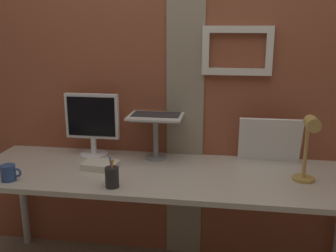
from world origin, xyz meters
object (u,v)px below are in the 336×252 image
(laptop, at_px, (158,105))
(coffee_mug, at_px, (9,173))
(pen_cup, at_px, (112,177))
(monitor, at_px, (92,120))
(whiteboard_panel, at_px, (270,140))
(desk_lamp, at_px, (309,142))

(laptop, relative_size, coffee_mug, 2.86)
(pen_cup, xyz_separation_m, coffee_mug, (-0.58, 0.00, -0.01))
(monitor, bearing_deg, whiteboard_panel, 2.04)
(whiteboard_panel, relative_size, coffee_mug, 3.19)
(whiteboard_panel, bearing_deg, desk_lamp, -63.34)
(monitor, distance_m, desk_lamp, 1.30)
(desk_lamp, relative_size, pen_cup, 2.26)
(laptop, distance_m, desk_lamp, 0.94)
(coffee_mug, bearing_deg, desk_lamp, 7.04)
(whiteboard_panel, xyz_separation_m, coffee_mug, (-1.43, -0.52, -0.10))
(laptop, bearing_deg, pen_cup, -104.68)
(laptop, bearing_deg, whiteboard_panel, -2.64)
(monitor, height_order, coffee_mug, monitor)
(whiteboard_panel, height_order, coffee_mug, whiteboard_panel)
(monitor, relative_size, coffee_mug, 3.45)
(laptop, xyz_separation_m, pen_cup, (-0.14, -0.55, -0.28))
(whiteboard_panel, bearing_deg, laptop, 177.36)
(laptop, xyz_separation_m, coffee_mug, (-0.73, -0.55, -0.29))
(pen_cup, bearing_deg, monitor, 119.09)
(laptop, bearing_deg, monitor, -170.05)
(laptop, height_order, whiteboard_panel, laptop)
(desk_lamp, xyz_separation_m, coffee_mug, (-1.59, -0.20, -0.19))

